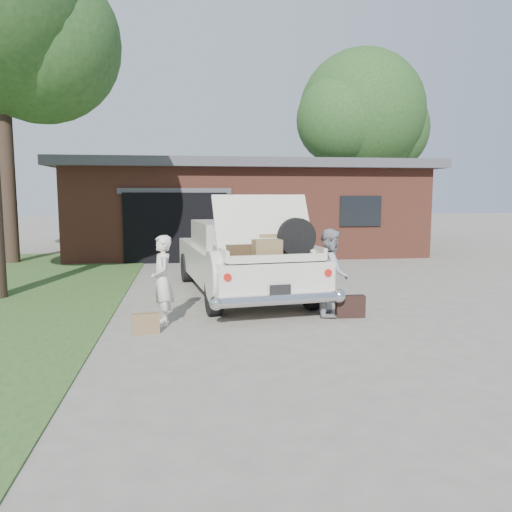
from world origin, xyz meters
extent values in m
plane|color=gray|center=(0.00, 0.00, 0.00)|extent=(90.00, 90.00, 0.00)
cube|color=brown|center=(1.00, 11.50, 1.50)|extent=(12.00, 7.00, 3.00)
cube|color=#4C4C51|center=(1.00, 11.50, 3.15)|extent=(12.80, 7.80, 0.30)
cube|color=black|center=(-1.50, 8.05, 1.10)|extent=(3.20, 0.30, 2.20)
cube|color=#4C4C51|center=(-1.50, 7.98, 2.25)|extent=(3.50, 0.12, 0.18)
cube|color=black|center=(4.50, 7.98, 1.60)|extent=(1.40, 0.08, 1.00)
sphere|color=#375924|center=(-4.12, 3.50, 5.28)|extent=(3.32, 3.32, 3.32)
cylinder|color=#38281E|center=(-6.62, 8.74, 3.09)|extent=(0.44, 0.44, 6.18)
sphere|color=#375924|center=(-5.31, 9.33, 6.84)|extent=(4.38, 4.38, 4.38)
cylinder|color=#38281E|center=(7.58, 16.77, 2.47)|extent=(0.44, 0.44, 4.93)
sphere|color=#375924|center=(7.58, 16.77, 6.17)|extent=(6.23, 6.23, 6.23)
sphere|color=#375924|center=(8.98, 17.39, 5.46)|extent=(4.68, 4.68, 4.68)
sphere|color=#375924|center=(6.33, 15.99, 5.72)|extent=(4.36, 4.36, 4.36)
cube|color=beige|center=(-0.01, 2.85, 0.67)|extent=(2.69, 5.54, 0.69)
cube|color=#AEA499|center=(-0.05, 3.17, 1.28)|extent=(2.01, 2.34, 0.55)
cube|color=black|center=(-0.18, 4.17, 1.26)|extent=(1.65, 0.30, 0.47)
cube|color=black|center=(0.08, 2.16, 1.26)|extent=(1.65, 0.30, 0.47)
cylinder|color=black|center=(-0.71, 0.94, 0.35)|extent=(0.32, 0.73, 0.70)
cylinder|color=black|center=(1.15, 1.18, 0.35)|extent=(0.32, 0.73, 0.70)
cylinder|color=black|center=(-1.17, 4.52, 0.35)|extent=(0.32, 0.73, 0.70)
cylinder|color=black|center=(0.68, 4.76, 0.35)|extent=(0.32, 0.73, 0.70)
cylinder|color=silver|center=(0.33, 0.16, 0.43)|extent=(2.19, 0.47, 0.19)
cylinder|color=#A5140F|center=(-0.54, 0.12, 0.83)|extent=(0.14, 0.12, 0.13)
cylinder|color=#A5140F|center=(1.19, 0.34, 0.83)|extent=(0.14, 0.12, 0.13)
cube|color=black|center=(0.34, 0.14, 0.59)|extent=(0.36, 0.07, 0.18)
cube|color=black|center=(0.25, 0.84, 1.03)|extent=(1.79, 1.37, 0.04)
cube|color=beige|center=(-0.60, 0.74, 1.14)|extent=(0.21, 1.17, 0.19)
cube|color=beige|center=(1.09, 0.95, 1.14)|extent=(0.21, 1.17, 0.19)
cube|color=beige|center=(0.32, 0.26, 1.10)|extent=(1.70, 0.28, 0.13)
cube|color=beige|center=(0.21, 1.14, 1.59)|extent=(1.85, 0.84, 1.10)
cube|color=#4A361F|center=(-0.17, 1.00, 1.16)|extent=(0.74, 0.53, 0.22)
cube|color=olive|center=(0.19, 0.60, 1.22)|extent=(0.51, 0.37, 0.33)
cube|color=black|center=(0.28, 1.16, 1.14)|extent=(0.59, 0.43, 0.17)
cube|color=#9C824F|center=(0.37, 1.20, 1.34)|extent=(0.60, 0.43, 0.19)
cylinder|color=black|center=(0.76, 0.86, 1.40)|extent=(0.70, 0.26, 0.68)
imported|color=beige|center=(-1.58, 0.39, 0.75)|extent=(0.46, 0.60, 1.49)
imported|color=#929297|center=(1.36, 0.70, 0.78)|extent=(0.73, 0.86, 1.55)
cube|color=olive|center=(-1.82, -0.09, 0.16)|extent=(0.43, 0.19, 0.32)
cube|color=black|center=(1.65, 0.47, 0.20)|extent=(0.51, 0.19, 0.39)
camera|label=1|loc=(-1.18, -7.78, 2.15)|focal=35.00mm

